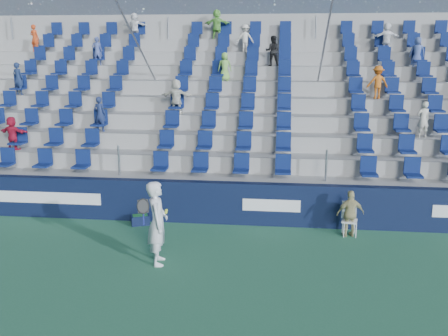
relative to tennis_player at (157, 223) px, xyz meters
name	(u,v)px	position (x,y,z in m)	size (l,w,h in m)	color
ground	(201,270)	(1.05, -0.27, -0.99)	(70.00, 70.00, 0.00)	#2E6D4B
sponsor_wall	(218,203)	(1.05, 2.88, -0.39)	(24.00, 0.32, 1.20)	black
grandstand	(235,122)	(1.04, 7.97, 1.15)	(24.00, 8.17, 6.63)	gray
tennis_player	(157,223)	(0.00, 0.00, 0.00)	(0.70, 0.79, 1.97)	silver
line_judge_chair	(349,216)	(4.63, 2.37, -0.48)	(0.46, 0.47, 0.89)	white
line_judge	(350,214)	(4.63, 2.23, -0.36)	(0.74, 0.31, 1.26)	tan
ball_bin	(140,219)	(-1.13, 2.48, -0.83)	(0.59, 0.49, 0.28)	#0F1737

